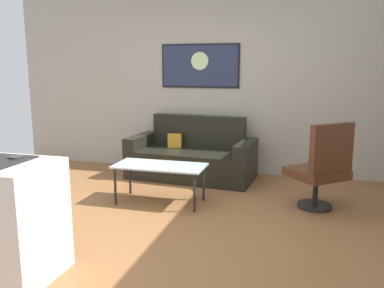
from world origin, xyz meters
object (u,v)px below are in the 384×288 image
couch (192,158)px  coffee_table (160,168)px  armchair (322,167)px  wall_painting (200,66)px

couch → coffee_table: size_ratio=1.74×
armchair → wall_painting: bearing=141.9°
armchair → couch: bearing=152.1°
wall_painting → couch: bearing=-89.7°
coffee_table → couch: bearing=86.7°
coffee_table → armchair: 1.84m
coffee_table → armchair: bearing=7.7°
coffee_table → wall_painting: wall_painting is taller
couch → wall_painting: wall_painting is taller
couch → armchair: size_ratio=1.85×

